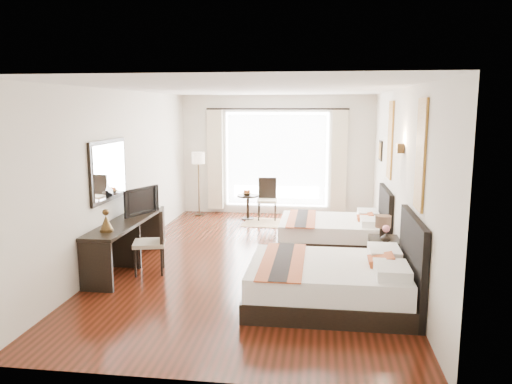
# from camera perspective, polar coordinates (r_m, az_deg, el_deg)

# --- Properties ---
(floor) EXTENTS (4.50, 7.50, 0.01)m
(floor) POSITION_cam_1_polar(r_m,az_deg,el_deg) (8.38, -0.01, -7.85)
(floor) COLOR black
(floor) RESTS_ON ground
(ceiling) EXTENTS (4.50, 7.50, 0.02)m
(ceiling) POSITION_cam_1_polar(r_m,az_deg,el_deg) (7.99, -0.01, 11.63)
(ceiling) COLOR white
(ceiling) RESTS_ON wall_headboard
(wall_headboard) EXTENTS (0.01, 7.50, 2.80)m
(wall_headboard) POSITION_cam_1_polar(r_m,az_deg,el_deg) (8.09, 15.97, 1.36)
(wall_headboard) COLOR silver
(wall_headboard) RESTS_ON floor
(wall_desk) EXTENTS (0.01, 7.50, 2.80)m
(wall_desk) POSITION_cam_1_polar(r_m,az_deg,el_deg) (8.65, -14.93, 1.93)
(wall_desk) COLOR silver
(wall_desk) RESTS_ON floor
(wall_window) EXTENTS (4.50, 0.01, 2.80)m
(wall_window) POSITION_cam_1_polar(r_m,az_deg,el_deg) (11.76, 2.38, 4.21)
(wall_window) COLOR silver
(wall_window) RESTS_ON floor
(wall_entry) EXTENTS (4.50, 0.01, 2.80)m
(wall_entry) POSITION_cam_1_polar(r_m,az_deg,el_deg) (4.44, -6.36, -4.91)
(wall_entry) COLOR silver
(wall_entry) RESTS_ON floor
(window_glass) EXTENTS (2.40, 0.02, 2.20)m
(window_glass) POSITION_cam_1_polar(r_m,az_deg,el_deg) (11.76, 2.37, 3.72)
(window_glass) COLOR white
(window_glass) RESTS_ON wall_window
(sheer_curtain) EXTENTS (2.30, 0.02, 2.10)m
(sheer_curtain) POSITION_cam_1_polar(r_m,az_deg,el_deg) (11.70, 2.35, 3.69)
(sheer_curtain) COLOR white
(sheer_curtain) RESTS_ON wall_window
(drape_left) EXTENTS (0.35, 0.14, 2.35)m
(drape_left) POSITION_cam_1_polar(r_m,az_deg,el_deg) (11.88, -4.67, 3.66)
(drape_left) COLOR beige
(drape_left) RESTS_ON floor
(drape_right) EXTENTS (0.35, 0.14, 2.35)m
(drape_right) POSITION_cam_1_polar(r_m,az_deg,el_deg) (11.62, 9.48, 3.42)
(drape_right) COLOR beige
(drape_right) RESTS_ON floor
(art_panel_near) EXTENTS (0.03, 0.50, 1.35)m
(art_panel_near) POSITION_cam_1_polar(r_m,az_deg,el_deg) (6.34, 18.30, 4.07)
(art_panel_near) COLOR brown
(art_panel_near) RESTS_ON wall_headboard
(art_panel_far) EXTENTS (0.03, 0.50, 1.35)m
(art_panel_far) POSITION_cam_1_polar(r_m,az_deg,el_deg) (9.05, 15.09, 5.75)
(art_panel_far) COLOR brown
(art_panel_far) RESTS_ON wall_headboard
(wall_sconce) EXTENTS (0.10, 0.14, 0.14)m
(wall_sconce) POSITION_cam_1_polar(r_m,az_deg,el_deg) (7.65, 16.15, 4.82)
(wall_sconce) COLOR #422F17
(wall_sconce) RESTS_ON wall_headboard
(mirror_frame) EXTENTS (0.04, 1.25, 0.95)m
(mirror_frame) POSITION_cam_1_polar(r_m,az_deg,el_deg) (8.04, -16.52, 2.37)
(mirror_frame) COLOR black
(mirror_frame) RESTS_ON wall_desk
(mirror_glass) EXTENTS (0.01, 1.12, 0.82)m
(mirror_glass) POSITION_cam_1_polar(r_m,az_deg,el_deg) (8.03, -16.36, 2.37)
(mirror_glass) COLOR white
(mirror_glass) RESTS_ON mirror_frame
(bed_near) EXTENTS (2.11, 1.64, 1.19)m
(bed_near) POSITION_cam_1_polar(r_m,az_deg,el_deg) (6.58, 9.01, -10.04)
(bed_near) COLOR black
(bed_near) RESTS_ON floor
(bed_far) EXTENTS (1.94, 1.51, 1.09)m
(bed_far) POSITION_cam_1_polar(r_m,az_deg,el_deg) (9.23, 9.11, -4.45)
(bed_far) COLOR black
(bed_far) RESTS_ON floor
(nightstand) EXTENTS (0.46, 0.57, 0.54)m
(nightstand) POSITION_cam_1_polar(r_m,az_deg,el_deg) (7.93, 14.44, -7.08)
(nightstand) COLOR black
(nightstand) RESTS_ON floor
(table_lamp) EXTENTS (0.24, 0.24, 0.38)m
(table_lamp) POSITION_cam_1_polar(r_m,az_deg,el_deg) (7.89, 14.32, -3.49)
(table_lamp) COLOR black
(table_lamp) RESTS_ON nightstand
(vase) EXTENTS (0.19, 0.19, 0.15)m
(vase) POSITION_cam_1_polar(r_m,az_deg,el_deg) (7.65, 14.60, -5.34)
(vase) COLOR black
(vase) RESTS_ON nightstand
(console_desk) EXTENTS (0.50, 2.20, 0.76)m
(console_desk) POSITION_cam_1_polar(r_m,az_deg,el_deg) (8.18, -14.65, -5.81)
(console_desk) COLOR black
(console_desk) RESTS_ON floor
(television) EXTENTS (0.40, 0.77, 0.45)m
(television) POSITION_cam_1_polar(r_m,az_deg,el_deg) (8.53, -13.31, -0.95)
(television) COLOR black
(television) RESTS_ON console_desk
(bronze_figurine) EXTENTS (0.22, 0.22, 0.29)m
(bronze_figurine) POSITION_cam_1_polar(r_m,az_deg,el_deg) (7.45, -16.75, -3.27)
(bronze_figurine) COLOR #422F17
(bronze_figurine) RESTS_ON console_desk
(desk_chair) EXTENTS (0.56, 0.56, 1.00)m
(desk_chair) POSITION_cam_1_polar(r_m,az_deg,el_deg) (7.87, -11.92, -6.87)
(desk_chair) COLOR #BDB391
(desk_chair) RESTS_ON floor
(floor_lamp) EXTENTS (0.30, 0.30, 1.49)m
(floor_lamp) POSITION_cam_1_polar(r_m,az_deg,el_deg) (11.69, -6.61, 3.39)
(floor_lamp) COLOR black
(floor_lamp) RESTS_ON floor
(side_table) EXTENTS (0.48, 0.48, 0.56)m
(side_table) POSITION_cam_1_polar(r_m,az_deg,el_deg) (11.32, -0.93, -1.73)
(side_table) COLOR black
(side_table) RESTS_ON floor
(fruit_bowl) EXTENTS (0.23, 0.23, 0.05)m
(fruit_bowl) POSITION_cam_1_polar(r_m,az_deg,el_deg) (11.24, -1.05, -0.24)
(fruit_bowl) COLOR #412917
(fruit_bowl) RESTS_ON side_table
(window_chair) EXTENTS (0.47, 0.47, 0.94)m
(window_chair) POSITION_cam_1_polar(r_m,az_deg,el_deg) (11.30, 1.29, -1.72)
(window_chair) COLOR #BDB391
(window_chair) RESTS_ON floor
(jute_rug) EXTENTS (1.39, 0.99, 0.01)m
(jute_rug) POSITION_cam_1_polar(r_m,az_deg,el_deg) (10.97, 2.11, -3.57)
(jute_rug) COLOR tan
(jute_rug) RESTS_ON floor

